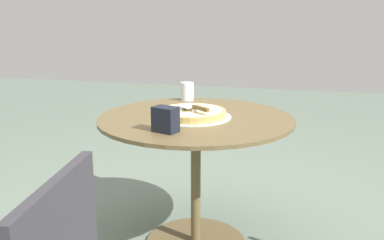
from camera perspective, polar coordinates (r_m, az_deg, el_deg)
The scene contains 5 objects.
patio_table at distance 2.18m, azimuth 0.52°, elevation -4.23°, with size 0.98×0.98×0.71m.
pizza_on_tray at distance 2.12m, azimuth 0.00°, elevation 0.90°, with size 0.39×0.39×0.05m.
pizza_server at distance 2.07m, azimuth 0.32°, elevation 1.73°, with size 0.17×0.20×0.02m.
drinking_cup at distance 2.53m, azimuth -0.67°, elevation 3.87°, with size 0.08×0.08×0.11m, color silver.
napkin_dispenser at distance 1.85m, azimuth -3.58°, elevation 0.08°, with size 0.11×0.07×0.11m, color black.
Camera 1 is at (-2.01, -0.49, 1.22)m, focal length 39.74 mm.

